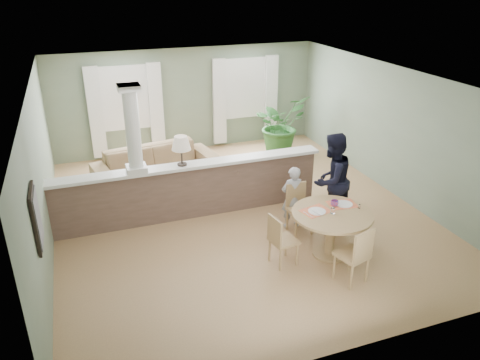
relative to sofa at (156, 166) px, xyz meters
name	(u,v)px	position (x,y,z in m)	size (l,w,h in m)	color
ground	(238,213)	(1.26, -2.05, -0.40)	(8.00, 8.00, 0.00)	tan
room_shell	(226,118)	(1.23, -1.42, 1.41)	(7.02, 8.02, 2.71)	gray
pony_wall	(186,184)	(0.27, -1.85, 0.30)	(5.32, 0.38, 2.70)	brown
sofa	(156,166)	(0.00, 0.00, 0.00)	(2.76, 1.08, 0.81)	#907B4E
houseplant	(280,124)	(3.47, 0.87, 0.36)	(1.38, 1.19, 1.53)	#295E25
dining_table	(332,221)	(2.22, -4.00, 0.24)	(1.34, 1.34, 0.92)	tan
chair_far_boy	(298,206)	(2.08, -3.07, 0.11)	(0.44, 0.44, 0.92)	tan
chair_far_man	(338,205)	(2.82, -3.20, 0.07)	(0.51, 0.51, 0.85)	tan
chair_near	(356,253)	(2.17, -4.84, 0.13)	(0.54, 0.54, 0.97)	tan
chair_side	(280,238)	(1.30, -3.98, 0.09)	(0.46, 0.46, 0.89)	tan
child_person	(292,197)	(2.03, -2.90, 0.21)	(0.44, 0.29, 1.22)	#A0A0A5
man_person	(331,180)	(2.74, -3.04, 0.51)	(0.88, 0.69, 1.82)	black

